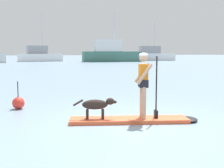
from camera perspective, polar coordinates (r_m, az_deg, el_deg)
ground_plane at (r=7.43m, az=3.45°, el=-7.69°), size 400.00×400.00×0.00m
paddleboard at (r=7.45m, az=5.20°, el=-7.27°), size 3.35×1.88×0.10m
person_paddler at (r=7.30m, az=6.47°, el=0.69°), size 0.68×0.59×1.70m
dog at (r=7.28m, az=-3.07°, el=-4.27°), size 1.07×0.51×0.54m
moored_boat_far_port at (r=60.89m, az=-14.47°, el=5.65°), size 9.12×3.30×10.24m
moored_boat_far_starboard at (r=57.23m, az=-0.26°, el=6.22°), size 12.21×5.62×9.90m
moored_boat_port at (r=65.62m, az=8.08°, el=5.83°), size 10.71×4.75×8.78m
marker_buoy at (r=9.52m, az=-18.50°, el=-3.66°), size 0.39×0.39×0.89m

